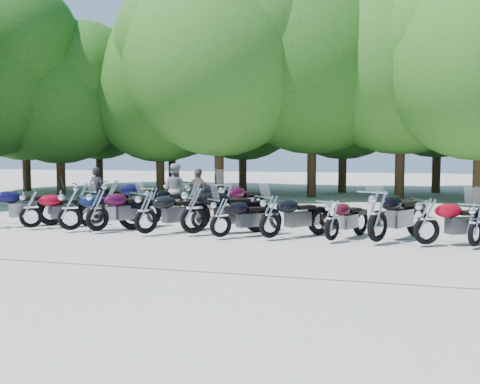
% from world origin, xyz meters
% --- Properties ---
extents(ground, '(90.00, 90.00, 0.00)m').
position_xyz_m(ground, '(0.00, 0.00, 0.00)').
color(ground, '#A29B92').
rests_on(ground, ground).
extents(tree_0, '(7.50, 7.50, 9.21)m').
position_xyz_m(tree_0, '(-15.42, 12.98, 5.45)').
color(tree_0, '#3A2614').
rests_on(tree_0, ground).
extents(tree_1, '(6.97, 6.97, 8.55)m').
position_xyz_m(tree_1, '(-12.04, 11.24, 5.06)').
color(tree_1, '#3A2614').
rests_on(tree_1, ground).
extents(tree_2, '(7.31, 7.31, 8.97)m').
position_xyz_m(tree_2, '(-7.25, 12.84, 5.31)').
color(tree_2, '#3A2614').
rests_on(tree_2, ground).
extents(tree_3, '(8.70, 8.70, 10.67)m').
position_xyz_m(tree_3, '(-3.57, 11.24, 6.32)').
color(tree_3, '#3A2614').
rests_on(tree_3, ground).
extents(tree_4, '(9.13, 9.13, 11.20)m').
position_xyz_m(tree_4, '(0.54, 13.09, 6.64)').
color(tree_4, '#3A2614').
rests_on(tree_4, ground).
extents(tree_5, '(9.04, 9.04, 11.10)m').
position_xyz_m(tree_5, '(4.61, 13.20, 6.57)').
color(tree_5, '#3A2614').
rests_on(tree_5, ground).
extents(tree_9, '(7.59, 7.59, 9.32)m').
position_xyz_m(tree_9, '(-13.53, 17.59, 5.52)').
color(tree_9, '#3A2614').
rests_on(tree_9, ground).
extents(tree_10, '(7.78, 7.78, 9.55)m').
position_xyz_m(tree_10, '(-8.29, 16.97, 5.66)').
color(tree_10, '#3A2614').
rests_on(tree_10, ground).
extents(tree_11, '(7.56, 7.56, 9.28)m').
position_xyz_m(tree_11, '(-3.76, 16.43, 5.49)').
color(tree_11, '#3A2614').
rests_on(tree_11, ground).
extents(tree_12, '(7.88, 7.88, 9.67)m').
position_xyz_m(tree_12, '(1.80, 16.47, 5.72)').
color(tree_12, '#3A2614').
rests_on(tree_12, ground).
extents(tree_13, '(8.31, 8.31, 10.20)m').
position_xyz_m(tree_13, '(6.69, 17.47, 6.04)').
color(tree_13, '#3A2614').
rests_on(tree_13, ground).
extents(motorcycle_1, '(2.04, 1.98, 1.23)m').
position_xyz_m(motorcycle_1, '(-5.76, 0.55, 0.62)').
color(motorcycle_1, maroon).
rests_on(motorcycle_1, ground).
extents(motorcycle_2, '(2.29, 1.85, 1.30)m').
position_xyz_m(motorcycle_2, '(-4.43, 0.40, 0.65)').
color(motorcycle_2, '#0D173A').
rests_on(motorcycle_2, ground).
extents(motorcycle_3, '(1.79, 2.38, 1.32)m').
position_xyz_m(motorcycle_3, '(-3.65, 0.45, 0.66)').
color(motorcycle_3, '#3D0826').
rests_on(motorcycle_3, ground).
extents(motorcycle_4, '(1.90, 2.28, 1.30)m').
position_xyz_m(motorcycle_4, '(-2.20, 0.37, 0.65)').
color(motorcycle_4, black).
rests_on(motorcycle_4, ground).
extents(motorcycle_5, '(2.45, 2.19, 1.43)m').
position_xyz_m(motorcycle_5, '(-1.00, 0.65, 0.72)').
color(motorcycle_5, black).
rests_on(motorcycle_5, ground).
extents(motorcycle_6, '(1.89, 1.90, 1.16)m').
position_xyz_m(motorcycle_6, '(-0.20, 0.37, 0.58)').
color(motorcycle_6, black).
rests_on(motorcycle_6, ground).
extents(motorcycle_7, '(1.99, 2.09, 1.25)m').
position_xyz_m(motorcycle_7, '(1.01, 0.54, 0.63)').
color(motorcycle_7, black).
rests_on(motorcycle_7, ground).
extents(motorcycle_8, '(1.44, 2.13, 1.16)m').
position_xyz_m(motorcycle_8, '(2.50, 0.59, 0.58)').
color(motorcycle_8, '#3F0818').
rests_on(motorcycle_8, ground).
extents(motorcycle_9, '(2.03, 2.59, 1.45)m').
position_xyz_m(motorcycle_9, '(3.54, 0.59, 0.73)').
color(motorcycle_9, black).
rests_on(motorcycle_9, ground).
extents(motorcycle_10, '(2.31, 1.59, 1.26)m').
position_xyz_m(motorcycle_10, '(4.62, 0.57, 0.63)').
color(motorcycle_10, maroon).
rests_on(motorcycle_10, ground).
extents(motorcycle_11, '(1.61, 2.10, 1.17)m').
position_xyz_m(motorcycle_11, '(5.63, 0.61, 0.59)').
color(motorcycle_11, black).
rests_on(motorcycle_11, ground).
extents(motorcycle_13, '(2.16, 2.13, 1.31)m').
position_xyz_m(motorcycle_13, '(-5.80, 3.23, 0.66)').
color(motorcycle_13, black).
rests_on(motorcycle_13, ground).
extents(motorcycle_14, '(2.30, 2.40, 1.44)m').
position_xyz_m(motorcycle_14, '(-4.68, 3.13, 0.72)').
color(motorcycle_14, '#0C0F37').
rests_on(motorcycle_14, ground).
extents(motorcycle_15, '(1.35, 2.20, 1.19)m').
position_xyz_m(motorcycle_15, '(-3.33, 3.21, 0.60)').
color(motorcycle_15, black).
rests_on(motorcycle_15, ground).
extents(motorcycle_16, '(2.26, 2.46, 1.45)m').
position_xyz_m(motorcycle_16, '(-1.93, 3.25, 0.73)').
color(motorcycle_16, black).
rests_on(motorcycle_16, ground).
extents(motorcycle_17, '(1.53, 2.54, 1.38)m').
position_xyz_m(motorcycle_17, '(-0.89, 3.17, 0.69)').
color(motorcycle_17, '#35071F').
rests_on(motorcycle_17, ground).
extents(rider_0, '(0.63, 0.44, 1.65)m').
position_xyz_m(rider_0, '(-5.87, 4.24, 0.83)').
color(rider_0, black).
rests_on(rider_0, ground).
extents(rider_1, '(0.94, 0.77, 1.79)m').
position_xyz_m(rider_1, '(-3.12, 4.58, 0.89)').
color(rider_1, '#969799').
rests_on(rider_1, ground).
extents(rider_2, '(1.04, 0.71, 1.64)m').
position_xyz_m(rider_2, '(-2.09, 4.12, 0.82)').
color(rider_2, brown).
rests_on(rider_2, ground).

